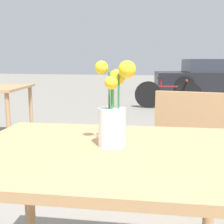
% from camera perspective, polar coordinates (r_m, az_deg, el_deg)
% --- Properties ---
extents(table_front, '(1.05, 0.80, 0.75)m').
position_cam_1_polar(table_front, '(1.04, -1.44, -13.07)').
color(table_front, tan).
rests_on(table_front, ground_plane).
extents(flower_vase, '(0.15, 0.14, 0.31)m').
position_cam_1_polar(flower_vase, '(1.00, 0.24, -0.88)').
color(flower_vase, silver).
rests_on(flower_vase, table_front).
extents(bicycle, '(1.48, 0.44, 0.70)m').
position_cam_1_polar(bicycle, '(6.35, 11.31, 3.51)').
color(bicycle, black).
rests_on(bicycle, ground_plane).
extents(parked_car, '(4.34, 2.30, 1.11)m').
position_cam_1_polar(parked_car, '(9.81, 21.20, 6.66)').
color(parked_car, black).
rests_on(parked_car, ground_plane).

